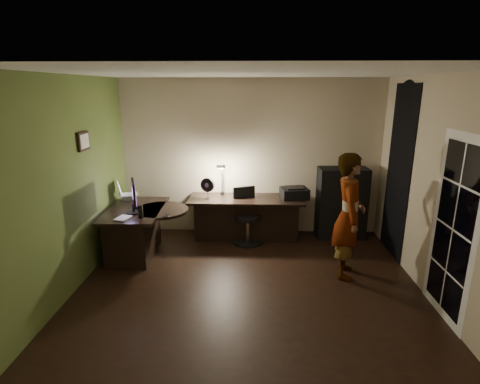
{
  "coord_description": "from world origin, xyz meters",
  "views": [
    {
      "loc": [
        0.06,
        -4.44,
        2.54
      ],
      "look_at": [
        -0.15,
        1.05,
        1.0
      ],
      "focal_mm": 28.0,
      "sensor_mm": 36.0,
      "label": 1
    }
  ],
  "objects_px": {
    "cabinet": "(341,203)",
    "person": "(349,216)",
    "monitor": "(133,202)",
    "desk_left": "(137,232)",
    "desk_right": "(246,218)",
    "office_chair": "(248,216)"
  },
  "relations": [
    {
      "from": "cabinet",
      "to": "office_chair",
      "type": "bearing_deg",
      "value": -170.95
    },
    {
      "from": "office_chair",
      "to": "desk_right",
      "type": "bearing_deg",
      "value": 79.68
    },
    {
      "from": "desk_left",
      "to": "office_chair",
      "type": "bearing_deg",
      "value": 15.98
    },
    {
      "from": "desk_left",
      "to": "desk_right",
      "type": "height_order",
      "value": "desk_left"
    },
    {
      "from": "person",
      "to": "cabinet",
      "type": "bearing_deg",
      "value": -0.51
    },
    {
      "from": "cabinet",
      "to": "desk_right",
      "type": "bearing_deg",
      "value": -177.28
    },
    {
      "from": "cabinet",
      "to": "person",
      "type": "distance_m",
      "value": 1.43
    },
    {
      "from": "desk_left",
      "to": "cabinet",
      "type": "relative_size",
      "value": 1.07
    },
    {
      "from": "cabinet",
      "to": "desk_left",
      "type": "bearing_deg",
      "value": -167.6
    },
    {
      "from": "desk_right",
      "to": "cabinet",
      "type": "relative_size",
      "value": 1.58
    },
    {
      "from": "desk_right",
      "to": "monitor",
      "type": "bearing_deg",
      "value": -150.31
    },
    {
      "from": "cabinet",
      "to": "person",
      "type": "bearing_deg",
      "value": -101.73
    },
    {
      "from": "desk_right",
      "to": "cabinet",
      "type": "distance_m",
      "value": 1.66
    },
    {
      "from": "desk_right",
      "to": "office_chair",
      "type": "relative_size",
      "value": 2.1
    },
    {
      "from": "desk_left",
      "to": "cabinet",
      "type": "bearing_deg",
      "value": 12.93
    },
    {
      "from": "office_chair",
      "to": "cabinet",
      "type": "bearing_deg",
      "value": -8.73
    },
    {
      "from": "desk_left",
      "to": "cabinet",
      "type": "height_order",
      "value": "cabinet"
    },
    {
      "from": "cabinet",
      "to": "monitor",
      "type": "distance_m",
      "value": 3.46
    },
    {
      "from": "desk_right",
      "to": "cabinet",
      "type": "bearing_deg",
      "value": 5.15
    },
    {
      "from": "cabinet",
      "to": "monitor",
      "type": "relative_size",
      "value": 2.35
    },
    {
      "from": "monitor",
      "to": "person",
      "type": "bearing_deg",
      "value": -25.71
    },
    {
      "from": "monitor",
      "to": "person",
      "type": "xyz_separation_m",
      "value": [
        3.04,
        -0.31,
        -0.07
      ]
    }
  ]
}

